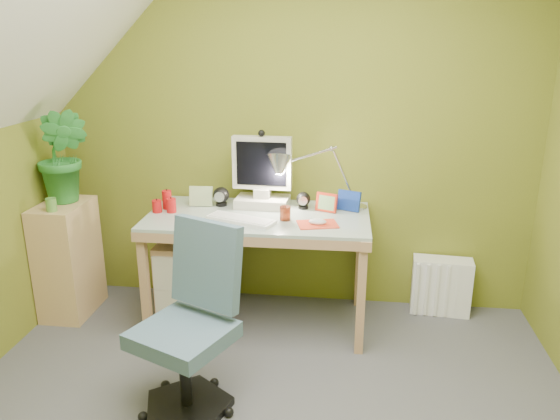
# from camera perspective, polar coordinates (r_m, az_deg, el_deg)

# --- Properties ---
(wall_back) EXTENTS (3.20, 0.01, 2.40)m
(wall_back) POSITION_cam_1_polar(r_m,az_deg,el_deg) (3.63, 1.20, 8.18)
(wall_back) COLOR olive
(wall_back) RESTS_ON floor
(desk) EXTENTS (1.39, 0.71, 0.74)m
(desk) POSITION_cam_1_polar(r_m,az_deg,el_deg) (3.54, -2.24, -6.18)
(desk) COLOR tan
(desk) RESTS_ON floor
(monitor) EXTENTS (0.35, 0.21, 0.47)m
(monitor) POSITION_cam_1_polar(r_m,az_deg,el_deg) (3.51, -1.88, 4.11)
(monitor) COLOR beige
(monitor) RESTS_ON desk
(speaker_left) EXTENTS (0.11, 0.11, 0.13)m
(speaker_left) POSITION_cam_1_polar(r_m,az_deg,el_deg) (3.59, -6.17, 1.44)
(speaker_left) COLOR black
(speaker_left) RESTS_ON desk
(speaker_right) EXTENTS (0.10, 0.10, 0.11)m
(speaker_right) POSITION_cam_1_polar(r_m,az_deg,el_deg) (3.51, 2.46, 1.00)
(speaker_right) COLOR black
(speaker_right) RESTS_ON desk
(keyboard) EXTENTS (0.44, 0.28, 0.02)m
(keyboard) POSITION_cam_1_polar(r_m,az_deg,el_deg) (3.28, -4.09, -1.02)
(keyboard) COLOR white
(keyboard) RESTS_ON desk
(mousepad) EXTENTS (0.27, 0.22, 0.01)m
(mousepad) POSITION_cam_1_polar(r_m,az_deg,el_deg) (3.23, 3.94, -1.48)
(mousepad) COLOR red
(mousepad) RESTS_ON desk
(mouse) EXTENTS (0.11, 0.08, 0.04)m
(mouse) POSITION_cam_1_polar(r_m,az_deg,el_deg) (3.23, 3.95, -1.23)
(mouse) COLOR silver
(mouse) RESTS_ON mousepad
(amber_tumbler) EXTENTS (0.08, 0.08, 0.09)m
(amber_tumbler) POSITION_cam_1_polar(r_m,az_deg,el_deg) (3.29, 0.54, -0.35)
(amber_tumbler) COLOR maroon
(amber_tumbler) RESTS_ON desk
(candle_cluster) EXTENTS (0.19, 0.18, 0.12)m
(candle_cluster) POSITION_cam_1_polar(r_m,az_deg,el_deg) (3.54, -11.93, 0.87)
(candle_cluster) COLOR red
(candle_cluster) RESTS_ON desk
(photo_frame_red) EXTENTS (0.14, 0.07, 0.12)m
(photo_frame_red) POSITION_cam_1_polar(r_m,az_deg,el_deg) (3.46, 4.88, 0.80)
(photo_frame_red) COLOR red
(photo_frame_red) RESTS_ON desk
(photo_frame_blue) EXTENTS (0.15, 0.08, 0.13)m
(photo_frame_blue) POSITION_cam_1_polar(r_m,az_deg,el_deg) (3.49, 7.21, 0.97)
(photo_frame_blue) COLOR navy
(photo_frame_blue) RESTS_ON desk
(photo_frame_green) EXTENTS (0.15, 0.03, 0.13)m
(photo_frame_green) POSITION_cam_1_polar(r_m,az_deg,el_deg) (3.60, -8.26, 1.45)
(photo_frame_green) COLOR #A3B87F
(photo_frame_green) RESTS_ON desk
(desk_lamp) EXTENTS (0.60, 0.34, 0.60)m
(desk_lamp) POSITION_cam_1_polar(r_m,az_deg,el_deg) (3.45, 5.53, 4.92)
(desk_lamp) COLOR silver
(desk_lamp) RESTS_ON desk
(side_ledge) EXTENTS (0.29, 0.44, 0.77)m
(side_ledge) POSITION_cam_1_polar(r_m,az_deg,el_deg) (3.91, -21.24, -4.78)
(side_ledge) COLOR tan
(side_ledge) RESTS_ON floor
(potted_plant) EXTENTS (0.36, 0.30, 0.61)m
(potted_plant) POSITION_cam_1_polar(r_m,az_deg,el_deg) (3.75, -21.69, 5.28)
(potted_plant) COLOR #2A7F30
(potted_plant) RESTS_ON side_ledge
(green_cup) EXTENTS (0.06, 0.06, 0.08)m
(green_cup) POSITION_cam_1_polar(r_m,az_deg,el_deg) (3.65, -22.79, 0.51)
(green_cup) COLOR #59923D
(green_cup) RESTS_ON side_ledge
(task_chair) EXTENTS (0.64, 0.64, 0.87)m
(task_chair) POSITION_cam_1_polar(r_m,az_deg,el_deg) (2.74, -10.13, -12.64)
(task_chair) COLOR #466173
(task_chair) RESTS_ON floor
(radiator) EXTENTS (0.40, 0.19, 0.39)m
(radiator) POSITION_cam_1_polar(r_m,az_deg,el_deg) (3.87, 16.48, -7.61)
(radiator) COLOR white
(radiator) RESTS_ON floor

